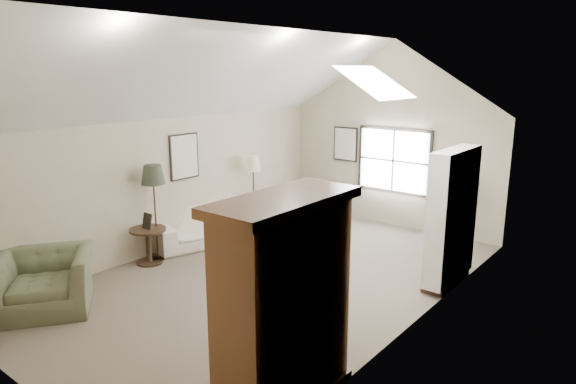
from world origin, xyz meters
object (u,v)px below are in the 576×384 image
Objects in this scene: sofa at (214,222)px; coffee_table at (244,240)px; side_table at (149,246)px; armchair_far at (310,212)px; armchair_near at (44,282)px; side_chair at (447,218)px; armoire at (284,304)px.

sofa reaches higher than coffee_table.
side_table is at bearing -163.57° from sofa.
sofa is 2.10m from armchair_far.
side_table is at bearing 45.08° from armchair_near.
armchair_near is 1.52× the size of armchair_far.
side_table is at bearing -117.69° from coffee_table.
armchair_near is at bearing -80.64° from side_table.
coffee_table is (-0.25, -1.82, -0.19)m from armchair_far.
armchair_far is at bearing 82.03° from coffee_table.
sofa is 1.60m from side_table.
coffee_table is 1.20× the size of side_table.
side_chair reaches higher than sofa.
armoire reaches higher than sofa.
side_chair is at bearing 51.33° from side_table.
armoire is 5.45m from sofa.
armchair_far is at bearing 27.98° from armchair_near.
armchair_near is at bearing -114.17° from side_chair.
side_chair is at bearing -35.56° from sofa.
armchair_far is 1.32× the size of side_table.
armoire is 2.85× the size of coffee_table.
armchair_near is at bearing -158.73° from sofa.
armoire is 2.35× the size of side_chair.
armchair_near reaches higher than sofa.
armchair_near is 3.67m from coffee_table.
coffee_table is at bearing 62.31° from side_table.
coffee_table is at bearing 138.49° from armoire.
armchair_near is (0.36, -3.66, 0.04)m from sofa.
side_chair reaches higher than side_table.
sofa is at bearing 72.54° from armchair_far.
sofa reaches higher than side_table.
armchair_near is at bearing -172.82° from armoire.
sofa is at bearing -138.80° from side_chair.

